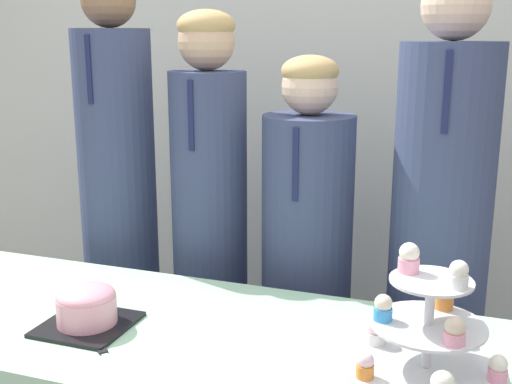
{
  "coord_description": "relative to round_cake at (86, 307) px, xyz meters",
  "views": [
    {
      "loc": [
        0.65,
        -1.02,
        1.46
      ],
      "look_at": [
        0.17,
        0.36,
        1.1
      ],
      "focal_mm": 45.0,
      "sensor_mm": 36.0,
      "label": 1
    }
  ],
  "objects": [
    {
      "name": "cake_knife",
      "position": [
        0.13,
        -0.12,
        -0.05
      ],
      "size": [
        0.19,
        0.16,
        0.01
      ],
      "rotation": [
        0.0,
        0.0,
        -0.68
      ],
      "color": "silver",
      "rests_on": "table"
    },
    {
      "name": "student_2",
      "position": [
        0.4,
        0.66,
        -0.13
      ],
      "size": [
        0.3,
        0.3,
        1.4
      ],
      "color": "#384266",
      "rests_on": "ground_plane"
    },
    {
      "name": "wall_back",
      "position": [
        0.25,
        1.4,
        0.56
      ],
      "size": [
        9.0,
        0.06,
        2.7
      ],
      "color": "silver",
      "rests_on": "ground_plane"
    },
    {
      "name": "student_0",
      "position": [
        -0.3,
        0.66,
        0.02
      ],
      "size": [
        0.27,
        0.27,
        1.67
      ],
      "color": "#384266",
      "rests_on": "ground_plane"
    },
    {
      "name": "round_cake",
      "position": [
        0.0,
        0.0,
        0.0
      ],
      "size": [
        0.22,
        0.22,
        0.11
      ],
      "color": "black",
      "rests_on": "table"
    },
    {
      "name": "student_3",
      "position": [
        0.81,
        0.66,
        -0.0
      ],
      "size": [
        0.3,
        0.3,
        1.64
      ],
      "color": "#384266",
      "rests_on": "ground_plane"
    },
    {
      "name": "student_1",
      "position": [
        0.05,
        0.66,
        -0.04
      ],
      "size": [
        0.26,
        0.26,
        1.54
      ],
      "color": "#384266",
      "rests_on": "ground_plane"
    },
    {
      "name": "cupcake_stand",
      "position": [
        0.83,
        -0.02,
        0.07
      ],
      "size": [
        0.33,
        0.33,
        0.31
      ],
      "color": "silver",
      "rests_on": "table"
    }
  ]
}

